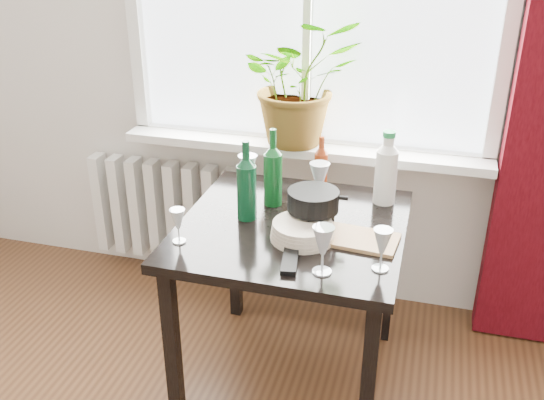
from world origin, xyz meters
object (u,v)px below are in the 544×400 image
(wine_bottle_right, at_px, (273,167))
(tv_remote, at_px, (290,260))
(cutting_board, at_px, (360,239))
(wineglass_front_left, at_px, (178,226))
(plate_stack, at_px, (303,231))
(radiator, at_px, (165,210))
(bottle_amber, at_px, (321,163))
(wineglass_far_right, at_px, (382,249))
(wineglass_front_right, at_px, (323,250))
(wineglass_back_center, at_px, (319,184))
(wine_bottle_left, at_px, (246,180))
(wineglass_back_left, at_px, (248,176))
(table, at_px, (292,245))
(fondue_pot, at_px, (313,209))
(potted_plant, at_px, (299,82))
(cleaning_bottle, at_px, (386,167))

(wine_bottle_right, distance_m, tv_remote, 0.49)
(cutting_board, bearing_deg, wineglass_front_left, -163.86)
(plate_stack, bearing_deg, radiator, 141.31)
(bottle_amber, distance_m, wineglass_far_right, 0.67)
(wineglass_front_right, bearing_deg, wineglass_back_center, 102.96)
(wine_bottle_left, relative_size, tv_remote, 1.83)
(wineglass_front_right, relative_size, wineglass_back_left, 0.92)
(wineglass_front_left, relative_size, tv_remote, 0.76)
(wineglass_back_center, relative_size, wineglass_back_left, 1.01)
(tv_remote, bearing_deg, wineglass_front_left, 166.55)
(table, distance_m, wineglass_front_right, 0.40)
(wineglass_back_left, xyz_separation_m, wineglass_front_left, (-0.12, -0.43, -0.03))
(wine_bottle_left, relative_size, wineglass_back_center, 1.68)
(wineglass_front_right, xyz_separation_m, wineglass_front_left, (-0.54, 0.06, -0.02))
(table, bearing_deg, wine_bottle_right, 128.08)
(fondue_pot, bearing_deg, wineglass_front_left, -129.95)
(wineglass_front_left, xyz_separation_m, cutting_board, (0.63, 0.18, -0.06))
(radiator, relative_size, potted_plant, 1.39)
(table, height_order, cleaning_bottle, cleaning_bottle)
(table, relative_size, wineglass_far_right, 5.49)
(table, height_order, wine_bottle_right, wine_bottle_right)
(potted_plant, distance_m, wineglass_back_left, 0.53)
(potted_plant, xyz_separation_m, cleaning_bottle, (0.44, -0.32, -0.24))
(cleaning_bottle, bearing_deg, plate_stack, -122.91)
(potted_plant, bearing_deg, wine_bottle_right, -89.52)
(table, xyz_separation_m, wineglass_back_left, (-0.24, 0.19, 0.19))
(wineglass_front_right, xyz_separation_m, tv_remote, (-0.12, 0.03, -0.08))
(wine_bottle_right, xyz_separation_m, wineglass_back_center, (0.18, 0.03, -0.07))
(radiator, height_order, wine_bottle_left, wine_bottle_left)
(bottle_amber, relative_size, cleaning_bottle, 0.76)
(plate_stack, bearing_deg, bottle_amber, 93.20)
(radiator, height_order, fondue_pot, fondue_pot)
(potted_plant, bearing_deg, wineglass_back_left, -105.18)
(wineglass_far_right, bearing_deg, wineglass_front_left, -179.31)
(table, xyz_separation_m, bottle_amber, (0.04, 0.35, 0.21))
(wineglass_back_center, distance_m, fondue_pot, 0.19)
(table, height_order, wineglass_far_right, wineglass_far_right)
(wineglass_far_right, bearing_deg, bottle_amber, 118.95)
(cutting_board, bearing_deg, wineglass_back_left, 153.61)
(table, relative_size, tv_remote, 4.84)
(wineglass_back_left, bearing_deg, tv_remote, -57.44)
(wineglass_back_center, bearing_deg, fondue_pot, -85.33)
(potted_plant, height_order, bottle_amber, potted_plant)
(potted_plant, height_order, cleaning_bottle, potted_plant)
(wineglass_front_right, height_order, wineglass_front_left, wineglass_front_right)
(table, relative_size, wineglass_back_center, 4.45)
(wine_bottle_left, height_order, wineglass_far_right, wine_bottle_left)
(potted_plant, bearing_deg, table, -78.57)
(plate_stack, distance_m, cutting_board, 0.21)
(wine_bottle_right, distance_m, wineglass_front_right, 0.55)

